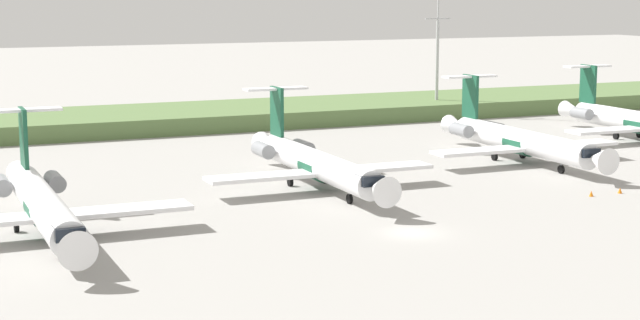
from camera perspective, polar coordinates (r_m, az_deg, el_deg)
The scene contains 9 objects.
ground_plane at distance 108.26m, azimuth -2.33°, elevation -0.66°, with size 500.00×500.00×0.00m, color #9E9B96.
grass_berm at distance 145.51m, azimuth -7.92°, elevation 2.37°, with size 320.00×20.00×2.35m, color #597542.
regional_jet_second at distance 82.89m, azimuth -15.30°, elevation -2.38°, with size 22.81×31.00×9.00m.
regional_jet_third at distance 98.83m, azimuth -0.28°, elevation -0.14°, with size 22.81×31.00×9.00m.
regional_jet_fourth at distance 116.06m, azimuth 11.08°, elevation 1.13°, with size 22.81×31.00×9.00m.
regional_jet_fifth at distance 136.39m, azimuth 17.44°, elevation 2.11°, with size 22.81×31.00×9.00m.
antenna_mast at distance 157.03m, azimuth 6.61°, elevation 5.93°, with size 4.40×0.50×22.63m.
safety_cone_front_marker at distance 98.61m, azimuth 14.99°, elevation -1.83°, with size 0.44×0.44×0.55m, color orange.
safety_cone_mid_marker at distance 100.84m, azimuth 16.50°, elevation -1.65°, with size 0.44×0.44×0.55m, color orange.
Camera 1 is at (-37.83, -69.59, 19.24)m, focal length 56.97 mm.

